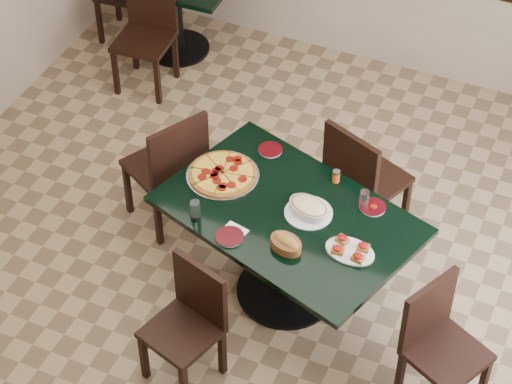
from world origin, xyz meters
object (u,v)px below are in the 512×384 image
at_px(lasagna_casserole, 309,208).
at_px(chair_left, 171,165).
at_px(pepperoni_pizza, 223,174).
at_px(main_table, 288,233).
at_px(chair_right, 438,339).
at_px(bread_basket, 286,243).
at_px(chair_far, 360,177).
at_px(back_chair_near, 147,27).
at_px(chair_near, 190,318).
at_px(bruschetta_platter, 350,249).

bearing_deg(lasagna_casserole, chair_left, -175.88).
distance_m(pepperoni_pizza, lasagna_casserole, 0.64).
height_order(chair_left, pepperoni_pizza, chair_left).
distance_m(main_table, chair_right, 1.17).
bearing_deg(pepperoni_pizza, bread_basket, -34.06).
height_order(chair_far, lasagna_casserole, chair_far).
bearing_deg(chair_left, chair_right, 101.53).
relative_size(chair_far, lasagna_casserole, 3.15).
xyz_separation_m(chair_far, back_chair_near, (-2.19, 1.02, -0.03)).
bearing_deg(pepperoni_pizza, chair_right, -17.31).
xyz_separation_m(chair_near, chair_left, (-0.69, 1.09, 0.08)).
bearing_deg(back_chair_near, chair_near, -61.05).
bearing_deg(pepperoni_pizza, chair_far, 36.55).
height_order(chair_far, bread_basket, chair_far).
distance_m(chair_far, chair_right, 1.38).
xyz_separation_m(main_table, back_chair_near, (-1.95, 1.72, -0.05)).
distance_m(chair_near, chair_left, 1.29).
relative_size(chair_near, pepperoni_pizza, 1.79).
relative_size(chair_right, back_chair_near, 0.95).
height_order(main_table, back_chair_near, back_chair_near).
height_order(chair_left, bruschetta_platter, chair_left).
xyz_separation_m(chair_far, bruschetta_platter, (0.23, -0.86, 0.22)).
distance_m(lasagna_casserole, bruschetta_platter, 0.40).
xyz_separation_m(chair_right, chair_left, (-2.09, 0.65, 0.06)).
distance_m(back_chair_near, pepperoni_pizza, 2.14).
bearing_deg(chair_left, back_chair_near, -117.18).
bearing_deg(pepperoni_pizza, bruschetta_platter, -16.80).
xyz_separation_m(back_chair_near, bread_basket, (2.05, -2.00, 0.27)).
bearing_deg(back_chair_near, bread_basket, -48.57).
distance_m(main_table, chair_far, 0.74).
distance_m(pepperoni_pizza, bruschetta_platter, 1.03).
xyz_separation_m(chair_right, back_chair_near, (-3.06, 2.08, 0.03)).
distance_m(main_table, lasagna_casserole, 0.26).
relative_size(main_table, pepperoni_pizza, 3.76).
height_order(pepperoni_pizza, bruschetta_platter, bruschetta_platter).
bearing_deg(back_chair_near, lasagna_casserole, -43.30).
distance_m(back_chair_near, lasagna_casserole, 2.67).
relative_size(chair_left, pepperoni_pizza, 2.06).
relative_size(chair_near, back_chair_near, 0.92).
bearing_deg(chair_right, bread_basket, 110.93).
bearing_deg(chair_left, chair_near, 61.25).
distance_m(chair_near, lasagna_casserole, 1.00).
relative_size(chair_right, bruschetta_platter, 2.66).
bearing_deg(back_chair_near, chair_right, -38.62).
relative_size(lasagna_casserole, bread_basket, 1.26).
relative_size(back_chair_near, bruschetta_platter, 2.79).
relative_size(chair_far, chair_near, 1.15).
xyz_separation_m(chair_right, bruschetta_platter, (-0.64, 0.21, 0.28)).
relative_size(chair_far, chair_right, 1.11).
xyz_separation_m(chair_left, back_chair_near, (-0.96, 1.43, -0.03)).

